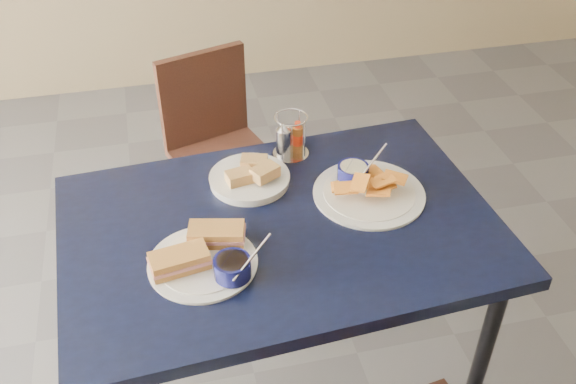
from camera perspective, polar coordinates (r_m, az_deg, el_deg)
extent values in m
cube|color=black|center=(1.72, -0.67, -3.30)|extent=(1.19, 0.83, 0.04)
cylinder|color=black|center=(1.95, 16.50, -15.14)|extent=(0.04, 0.04, 0.71)
cylinder|color=black|center=(2.19, -15.33, -7.36)|extent=(0.04, 0.04, 0.71)
cylinder|color=black|center=(2.31, 9.86, -3.51)|extent=(0.04, 0.04, 0.71)
cube|color=black|center=(2.61, -5.72, 2.94)|extent=(0.46, 0.45, 0.04)
cylinder|color=black|center=(2.61, -8.23, -2.78)|extent=(0.03, 0.03, 0.36)
cylinder|color=black|center=(2.63, -1.80, -1.84)|extent=(0.03, 0.03, 0.36)
cylinder|color=black|center=(2.83, -8.88, 0.85)|extent=(0.03, 0.03, 0.36)
cylinder|color=black|center=(2.85, -2.94, 1.67)|extent=(0.03, 0.03, 0.36)
cube|color=black|center=(2.63, -6.52, 8.62)|extent=(0.36, 0.15, 0.39)
cylinder|color=white|center=(1.60, -7.58, -6.27)|extent=(0.27, 0.27, 0.01)
cylinder|color=white|center=(1.60, -7.60, -6.13)|extent=(0.22, 0.22, 0.00)
cube|color=#C28945|center=(1.58, -9.61, -6.03)|extent=(0.15, 0.09, 0.04)
cube|color=tan|center=(1.58, -9.59, -6.15)|extent=(0.16, 0.10, 0.01)
cube|color=#C28945|center=(1.63, -6.38, -3.74)|extent=(0.15, 0.10, 0.04)
cube|color=tan|center=(1.64, -6.37, -3.86)|extent=(0.16, 0.11, 0.01)
cylinder|color=#0A0B37|center=(1.54, -4.97, -6.71)|extent=(0.09, 0.09, 0.05)
cylinder|color=black|center=(1.53, -5.00, -6.29)|extent=(0.08, 0.08, 0.01)
cylinder|color=silver|center=(1.50, -3.23, -5.81)|extent=(0.11, 0.07, 0.08)
cylinder|color=white|center=(1.82, 7.20, -0.12)|extent=(0.32, 0.32, 0.01)
cylinder|color=white|center=(1.81, 7.22, 0.01)|extent=(0.26, 0.26, 0.00)
cube|color=orange|center=(1.81, 4.86, 0.39)|extent=(0.07, 0.06, 0.02)
cube|color=orange|center=(1.83, 7.03, 0.72)|extent=(0.08, 0.06, 0.01)
cube|color=orange|center=(1.82, 7.70, 0.72)|extent=(0.08, 0.07, 0.02)
cube|color=orange|center=(1.82, 7.68, 0.87)|extent=(0.08, 0.06, 0.02)
cube|color=orange|center=(1.85, 7.59, 1.71)|extent=(0.05, 0.07, 0.02)
cube|color=orange|center=(1.76, 8.04, -0.24)|extent=(0.08, 0.07, 0.02)
cube|color=orange|center=(1.80, 8.60, 0.74)|extent=(0.05, 0.07, 0.02)
cube|color=orange|center=(1.76, 5.13, 0.26)|extent=(0.07, 0.05, 0.01)
cube|color=orange|center=(1.78, 8.45, 0.73)|extent=(0.07, 0.05, 0.02)
cube|color=orange|center=(1.76, 6.38, 0.54)|extent=(0.07, 0.08, 0.03)
cube|color=orange|center=(1.79, 9.48, 1.21)|extent=(0.08, 0.07, 0.01)
cylinder|color=#0A0B37|center=(1.83, 5.79, 1.66)|extent=(0.09, 0.09, 0.05)
cylinder|color=beige|center=(1.82, 5.82, 2.07)|extent=(0.08, 0.08, 0.01)
cylinder|color=silver|center=(1.80, 7.43, 2.58)|extent=(0.11, 0.07, 0.08)
cylinder|color=white|center=(1.85, -3.43, 1.08)|extent=(0.23, 0.23, 0.02)
cylinder|color=white|center=(1.84, -3.45, 1.35)|extent=(0.19, 0.19, 0.00)
cube|color=tan|center=(1.81, -4.29, 1.33)|extent=(0.08, 0.06, 0.03)
cube|color=tan|center=(1.85, -3.03, 2.59)|extent=(0.09, 0.07, 0.03)
cube|color=tan|center=(1.80, -2.06, 1.76)|extent=(0.09, 0.08, 0.03)
cylinder|color=silver|center=(1.96, 0.25, 3.46)|extent=(0.11, 0.11, 0.01)
cylinder|color=silver|center=(1.96, 1.00, 5.77)|extent=(0.01, 0.00, 0.13)
cylinder|color=silver|center=(1.95, -0.95, 5.53)|extent=(0.01, 0.00, 0.13)
cylinder|color=silver|center=(1.89, -0.51, 4.45)|extent=(0.01, 0.01, 0.13)
cylinder|color=silver|center=(1.90, 1.49, 4.71)|extent=(0.01, 0.01, 0.13)
torus|color=silver|center=(1.89, 0.26, 6.65)|extent=(0.10, 0.10, 0.00)
cylinder|color=silver|center=(1.93, -0.38, 4.48)|extent=(0.05, 0.05, 0.08)
cone|color=silver|center=(1.90, -0.39, 5.83)|extent=(0.04, 0.04, 0.02)
cylinder|color=brown|center=(1.95, 0.85, 4.72)|extent=(0.03, 0.03, 0.08)
cylinder|color=#B2220A|center=(1.95, 0.85, 4.72)|extent=(0.03, 0.03, 0.03)
cylinder|color=#B2220A|center=(1.92, 0.87, 6.01)|extent=(0.02, 0.02, 0.02)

